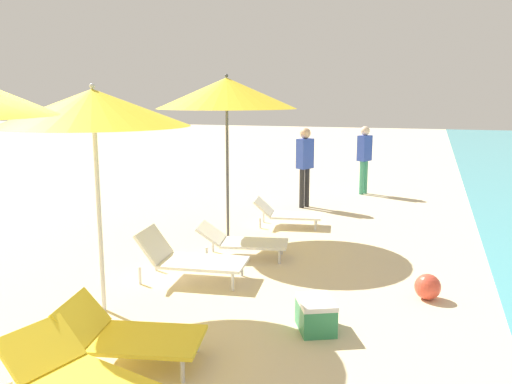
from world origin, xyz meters
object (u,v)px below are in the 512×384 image
person_walking_mid (305,159)px  umbrella_farthest (227,93)px  lounger_nearest_shoreside (80,378)px  lounger_second_inland (128,334)px  lounger_farthest_inland (242,241)px  lounger_farthest_shoreside (286,213)px  cooler_box (316,315)px  umbrella_second (93,108)px  lounger_second_shoreside (189,257)px  beach_ball (428,287)px  person_walking_near (364,153)px

person_walking_mid → umbrella_farthest: bearing=-74.5°
lounger_nearest_shoreside → person_walking_mid: 8.17m
umbrella_farthest → person_walking_mid: 3.32m
lounger_nearest_shoreside → lounger_second_inland: 0.81m
lounger_farthest_inland → lounger_farthest_shoreside: bearing=74.8°
person_walking_mid → lounger_farthest_shoreside: bearing=-58.9°
lounger_nearest_shoreside → cooler_box: size_ratio=2.47×
umbrella_second → umbrella_farthest: 3.44m
lounger_second_shoreside → umbrella_second: bearing=-119.3°
lounger_nearest_shoreside → lounger_farthest_inland: 4.20m
lounger_second_shoreside → beach_ball: size_ratio=4.71×
lounger_nearest_shoreside → lounger_second_inland: (-0.08, 0.81, -0.01)m
umbrella_second → lounger_second_inland: umbrella_second is taller
lounger_second_inland → person_walking_mid: bearing=78.4°
umbrella_second → beach_ball: (3.56, 1.55, -2.17)m
person_walking_mid → cooler_box: (1.58, -6.08, -0.92)m
umbrella_farthest → person_walking_near: size_ratio=1.64×
lounger_second_shoreside → lounger_farthest_shoreside: size_ratio=1.11×
lounger_second_inland → cooler_box: 1.95m
cooler_box → lounger_second_shoreside: bearing=153.5°
lounger_farthest_inland → lounger_nearest_shoreside: bearing=-98.9°
lounger_farthest_inland → person_walking_near: (1.09, 6.00, 0.78)m
lounger_nearest_shoreside → person_walking_mid: (-0.16, 8.13, 0.79)m
lounger_second_shoreside → umbrella_farthest: bearing=90.1°
lounger_nearest_shoreside → lounger_farthest_shoreside: (-0.07, 6.32, -0.04)m
person_walking_near → lounger_farthest_inland: bearing=-73.3°
lounger_nearest_shoreside → person_walking_near: (0.89, 10.20, 0.75)m
lounger_second_shoreside → beach_ball: bearing=-2.0°
lounger_second_shoreside → lounger_second_inland: size_ratio=1.08×
lounger_farthest_shoreside → lounger_farthest_inland: (-0.13, -2.13, 0.01)m
umbrella_farthest → cooler_box: umbrella_farthest is taller
umbrella_farthest → beach_ball: umbrella_farthest is taller
lounger_nearest_shoreside → lounger_second_shoreside: size_ratio=0.99×
lounger_nearest_shoreside → umbrella_second: bearing=133.9°
umbrella_farthest → lounger_farthest_shoreside: (0.76, 1.12, -2.24)m
lounger_farthest_shoreside → beach_ball: bearing=-58.6°
lounger_nearest_shoreside → beach_ball: 4.19m
umbrella_second → lounger_second_shoreside: size_ratio=1.74×
umbrella_second → lounger_farthest_inland: bearing=71.3°
lounger_second_inland → person_walking_near: person_walking_near is taller
umbrella_second → lounger_farthest_shoreside: bearing=78.2°
lounger_nearest_shoreside → lounger_farthest_shoreside: 6.33m
lounger_nearest_shoreside → lounger_second_inland: size_ratio=1.07×
person_walking_mid → lounger_farthest_inland: bearing=-62.2°
lounger_nearest_shoreside → lounger_farthest_inland: (-0.20, 4.20, -0.03)m
person_walking_mid → cooler_box: person_walking_mid is taller
umbrella_farthest → umbrella_second: bearing=-93.2°
lounger_nearest_shoreside → umbrella_farthest: umbrella_farthest is taller
lounger_nearest_shoreside → beach_ball: size_ratio=4.68×
lounger_farthest_shoreside → lounger_second_inland: bearing=-99.7°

